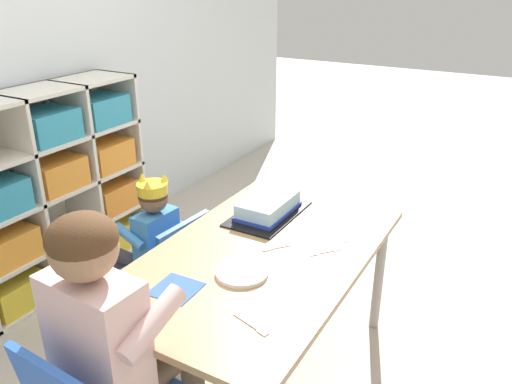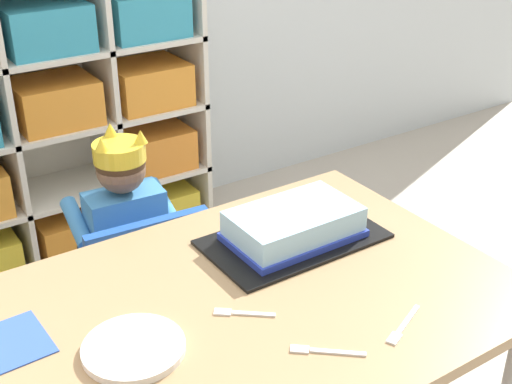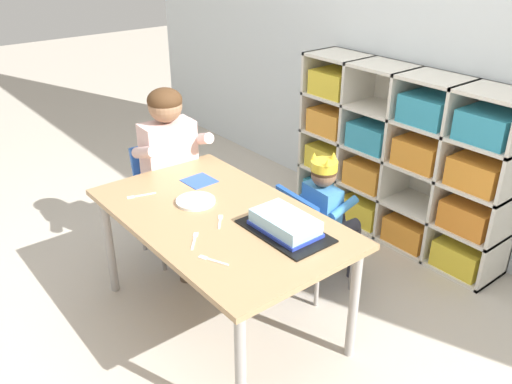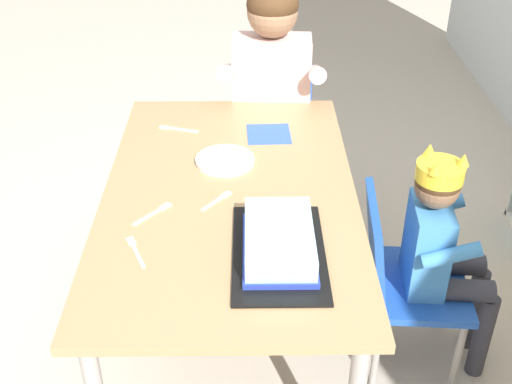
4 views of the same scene
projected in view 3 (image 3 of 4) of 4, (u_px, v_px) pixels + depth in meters
The scene contains 15 objects.
ground at pixel (223, 319), 2.79m from camera, with size 16.00×16.00×0.00m, color #BCB2A3.
classroom_back_wall at pixel (444, 9), 3.05m from camera, with size 6.16×0.10×2.81m, color silver.
storage_cubby_shelf at pixel (398, 162), 3.35m from camera, with size 1.48×0.31×1.08m.
activity_table at pixel (220, 226), 2.54m from camera, with size 1.29×0.77×0.62m.
classroom_chair_blue at pixel (311, 233), 2.87m from camera, with size 0.38×0.36×0.61m.
child_with_crown at pixel (328, 206), 2.87m from camera, with size 0.31×0.31×0.79m.
classroom_chair_adult_side at pixel (168, 187), 3.21m from camera, with size 0.37×0.38×0.68m.
adult_helper_seated at pixel (174, 159), 3.03m from camera, with size 0.44×0.42×1.05m.
birthday_cake_on_tray at pixel (285, 225), 2.35m from camera, with size 0.42×0.24×0.08m.
paper_plate_stack at pixel (196, 201), 2.61m from camera, with size 0.19×0.19×0.01m, color white.
paper_napkin_square at pixel (199, 181), 2.83m from camera, with size 0.15×0.15×0.00m, color #3356B7.
fork_scattered_mid_table at pixel (140, 196), 2.68m from camera, with size 0.05×0.14×0.00m.
fork_beside_plate_stack at pixel (194, 240), 2.31m from camera, with size 0.12×0.10×0.00m.
fork_near_cake_tray at pixel (220, 221), 2.45m from camera, with size 0.11×0.09×0.00m.
fork_near_child_seat at pixel (212, 260), 2.17m from camera, with size 0.13×0.07×0.00m.
Camera 3 is at (1.82, -1.24, 1.84)m, focal length 37.59 mm.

